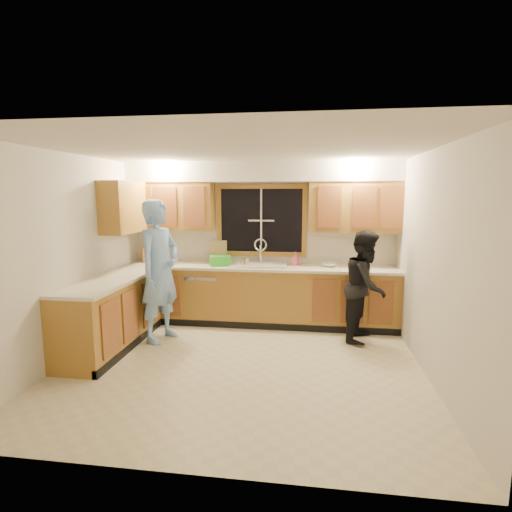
{
  "coord_description": "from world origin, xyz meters",
  "views": [
    {
      "loc": [
        0.79,
        -4.42,
        2.0
      ],
      "look_at": [
        0.09,
        0.65,
        1.22
      ],
      "focal_mm": 28.0,
      "sensor_mm": 36.0,
      "label": 1
    }
  ],
  "objects_px": {
    "knife_block": "(146,255)",
    "bowl": "(329,265)",
    "stove": "(87,328)",
    "dishwasher": "(206,296)",
    "dish_crate": "(220,260)",
    "woman": "(366,286)",
    "sink": "(259,269)",
    "man": "(160,271)",
    "soap_bottle": "(295,259)"
  },
  "relations": [
    {
      "from": "knife_block",
      "to": "bowl",
      "type": "relative_size",
      "value": 1.07
    },
    {
      "from": "stove",
      "to": "bowl",
      "type": "relative_size",
      "value": 4.16
    },
    {
      "from": "dishwasher",
      "to": "stove",
      "type": "distance_m",
      "value": 2.04
    },
    {
      "from": "knife_block",
      "to": "dish_crate",
      "type": "height_order",
      "value": "knife_block"
    },
    {
      "from": "stove",
      "to": "woman",
      "type": "distance_m",
      "value": 3.61
    },
    {
      "from": "sink",
      "to": "man",
      "type": "relative_size",
      "value": 0.44
    },
    {
      "from": "sink",
      "to": "man",
      "type": "distance_m",
      "value": 1.54
    },
    {
      "from": "sink",
      "to": "knife_block",
      "type": "xyz_separation_m",
      "value": [
        -1.85,
        0.05,
        0.17
      ]
    },
    {
      "from": "stove",
      "to": "woman",
      "type": "xyz_separation_m",
      "value": [
        3.35,
        1.31,
        0.32
      ]
    },
    {
      "from": "dishwasher",
      "to": "bowl",
      "type": "height_order",
      "value": "bowl"
    },
    {
      "from": "dish_crate",
      "to": "soap_bottle",
      "type": "relative_size",
      "value": 1.53
    },
    {
      "from": "woman",
      "to": "dish_crate",
      "type": "bearing_deg",
      "value": 95.3
    },
    {
      "from": "bowl",
      "to": "man",
      "type": "bearing_deg",
      "value": -157.66
    },
    {
      "from": "stove",
      "to": "bowl",
      "type": "distance_m",
      "value": 3.47
    },
    {
      "from": "dish_crate",
      "to": "bowl",
      "type": "height_order",
      "value": "dish_crate"
    },
    {
      "from": "dishwasher",
      "to": "stove",
      "type": "relative_size",
      "value": 0.91
    },
    {
      "from": "stove",
      "to": "man",
      "type": "xyz_separation_m",
      "value": [
        0.55,
        0.93,
        0.52
      ]
    },
    {
      "from": "sink",
      "to": "knife_block",
      "type": "bearing_deg",
      "value": 178.57
    },
    {
      "from": "stove",
      "to": "knife_block",
      "type": "xyz_separation_m",
      "value": [
        -0.05,
        1.87,
        0.59
      ]
    },
    {
      "from": "bowl",
      "to": "knife_block",
      "type": "bearing_deg",
      "value": -179.72
    },
    {
      "from": "stove",
      "to": "dish_crate",
      "type": "bearing_deg",
      "value": 56.41
    },
    {
      "from": "man",
      "to": "stove",
      "type": "bearing_deg",
      "value": 167.7
    },
    {
      "from": "sink",
      "to": "soap_bottle",
      "type": "xyz_separation_m",
      "value": [
        0.56,
        0.13,
        0.16
      ]
    },
    {
      "from": "man",
      "to": "knife_block",
      "type": "bearing_deg",
      "value": 50.84
    },
    {
      "from": "bowl",
      "to": "sink",
      "type": "bearing_deg",
      "value": -176.79
    },
    {
      "from": "bowl",
      "to": "dishwasher",
      "type": "bearing_deg",
      "value": -177.77
    },
    {
      "from": "dish_crate",
      "to": "soap_bottle",
      "type": "bearing_deg",
      "value": 7.49
    },
    {
      "from": "man",
      "to": "knife_block",
      "type": "height_order",
      "value": "man"
    },
    {
      "from": "stove",
      "to": "man",
      "type": "height_order",
      "value": "man"
    },
    {
      "from": "sink",
      "to": "man",
      "type": "height_order",
      "value": "man"
    },
    {
      "from": "dishwasher",
      "to": "knife_block",
      "type": "relative_size",
      "value": 3.56
    },
    {
      "from": "man",
      "to": "bowl",
      "type": "bearing_deg",
      "value": -49.32
    },
    {
      "from": "dish_crate",
      "to": "bowl",
      "type": "distance_m",
      "value": 1.68
    },
    {
      "from": "soap_bottle",
      "to": "bowl",
      "type": "relative_size",
      "value": 0.96
    },
    {
      "from": "woman",
      "to": "knife_block",
      "type": "xyz_separation_m",
      "value": [
        -3.4,
        0.56,
        0.27
      ]
    },
    {
      "from": "man",
      "to": "soap_bottle",
      "type": "xyz_separation_m",
      "value": [
        1.81,
        1.02,
        0.05
      ]
    },
    {
      "from": "dishwasher",
      "to": "stove",
      "type": "height_order",
      "value": "stove"
    },
    {
      "from": "stove",
      "to": "soap_bottle",
      "type": "distance_m",
      "value": 3.11
    },
    {
      "from": "sink",
      "to": "knife_block",
      "type": "height_order",
      "value": "sink"
    },
    {
      "from": "dishwasher",
      "to": "man",
      "type": "height_order",
      "value": "man"
    },
    {
      "from": "soap_bottle",
      "to": "bowl",
      "type": "xyz_separation_m",
      "value": [
        0.52,
        -0.07,
        -0.08
      ]
    },
    {
      "from": "dishwasher",
      "to": "dish_crate",
      "type": "distance_m",
      "value": 0.63
    },
    {
      "from": "man",
      "to": "knife_block",
      "type": "distance_m",
      "value": 1.12
    },
    {
      "from": "dishwasher",
      "to": "dish_crate",
      "type": "xyz_separation_m",
      "value": [
        0.24,
        -0.01,
        0.58
      ]
    },
    {
      "from": "woman",
      "to": "sink",
      "type": "bearing_deg",
      "value": 89.72
    },
    {
      "from": "knife_block",
      "to": "sink",
      "type": "bearing_deg",
      "value": -34.67
    },
    {
      "from": "woman",
      "to": "soap_bottle",
      "type": "distance_m",
      "value": 1.21
    },
    {
      "from": "dishwasher",
      "to": "woman",
      "type": "bearing_deg",
      "value": -11.79
    },
    {
      "from": "knife_block",
      "to": "bowl",
      "type": "bearing_deg",
      "value": -32.97
    },
    {
      "from": "woman",
      "to": "dish_crate",
      "type": "height_order",
      "value": "woman"
    }
  ]
}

